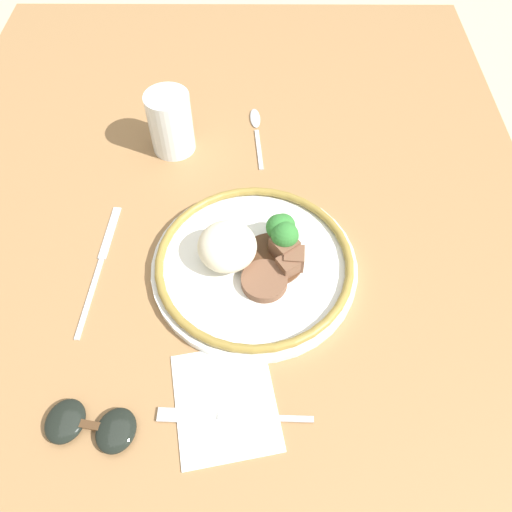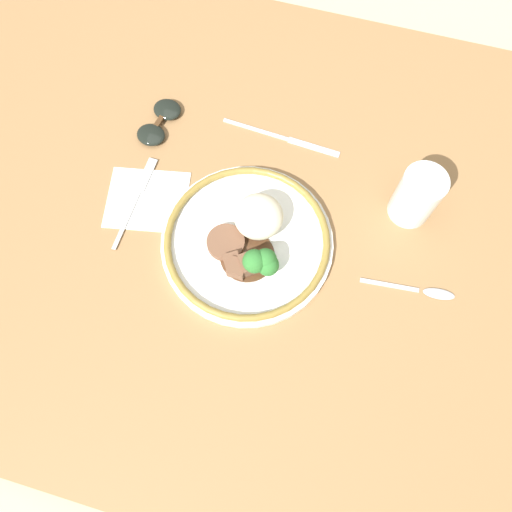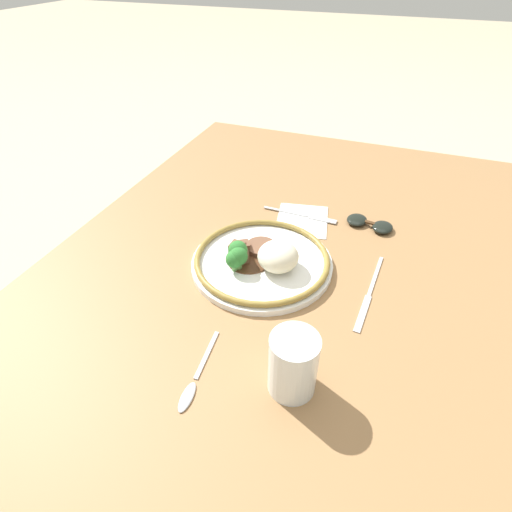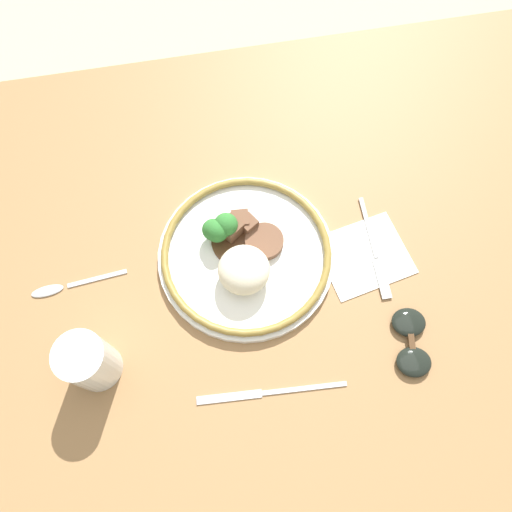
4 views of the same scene
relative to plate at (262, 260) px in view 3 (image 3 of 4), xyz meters
The scene contains 9 objects.
ground_plane 0.08m from the plate, 96.38° to the left, with size 8.00×8.00×0.00m, color tan.
dining_table 0.06m from the plate, 96.38° to the left, with size 1.42×0.98×0.05m.
napkin 0.20m from the plate, behind, with size 0.16×0.14×0.00m.
plate is the anchor object (origin of this frame).
juice_glass 0.28m from the plate, 29.16° to the left, with size 0.07×0.07×0.10m.
fork 0.22m from the plate, 169.93° to the left, with size 0.02×0.18×0.00m.
knife 0.22m from the plate, 88.99° to the left, with size 0.22×0.03×0.00m.
spoon 0.30m from the plate, ahead, with size 0.15×0.03×0.01m.
sunglasses 0.29m from the plate, 140.88° to the left, with size 0.07×0.11×0.02m.
Camera 3 is at (0.59, 0.16, 0.57)m, focal length 28.00 mm.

